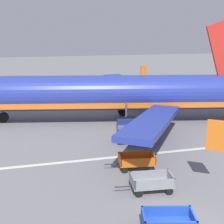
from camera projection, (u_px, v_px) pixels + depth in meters
The scene contains 5 objects.
apron_stripe at pixel (127, 156), 24.04m from camera, with size 120.00×0.36×0.01m, color silver.
airplane at pixel (111, 94), 32.57m from camera, with size 37.46×30.27×11.34m.
baggage_cart_third_in_row at pixel (168, 222), 14.74m from camera, with size 3.63×1.93×1.07m.
baggage_cart_fourth_in_row at pixel (152, 182), 18.63m from camera, with size 3.60×1.63×1.07m.
baggage_cart_far_end at pixel (136, 161), 21.68m from camera, with size 3.62×1.72×1.07m.
Camera 1 is at (-6.55, -11.14, 9.52)m, focal length 49.09 mm.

